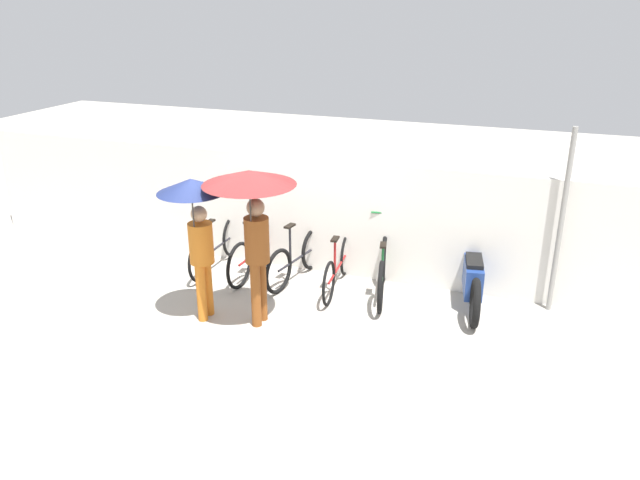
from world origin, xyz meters
name	(u,v)px	position (x,y,z in m)	size (l,w,h in m)	color
ground_plane	(248,332)	(0.00, 0.00, 0.00)	(30.00, 30.00, 0.00)	#9E998E
back_wall	(308,214)	(0.00, 2.18, 0.92)	(11.98, 0.12, 1.83)	silver
parked_bicycle_0	(218,246)	(-1.36, 1.72, 0.37)	(0.44, 1.78, 1.06)	black
parked_bicycle_1	(256,252)	(-0.68, 1.70, 0.38)	(0.44, 1.78, 1.06)	black
parked_bicycle_2	(297,258)	(0.00, 1.71, 0.36)	(0.48, 1.68, 1.07)	black
parked_bicycle_3	(338,266)	(0.68, 1.65, 0.35)	(0.44, 1.73, 1.05)	black
parked_bicycle_4	(383,271)	(1.36, 1.65, 0.38)	(0.53, 1.73, 1.11)	black
pedestrian_leading	(196,215)	(-0.72, 0.09, 1.50)	(0.86, 0.86, 1.99)	#C66B1E
pedestrian_center	(252,201)	(0.03, 0.19, 1.74)	(1.16, 1.16, 2.14)	brown
motorcycle	(473,279)	(2.62, 1.79, 0.39)	(0.62, 1.95, 0.90)	black
awning_pole	(561,223)	(3.67, 2.00, 1.28)	(0.07, 0.07, 2.56)	gray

